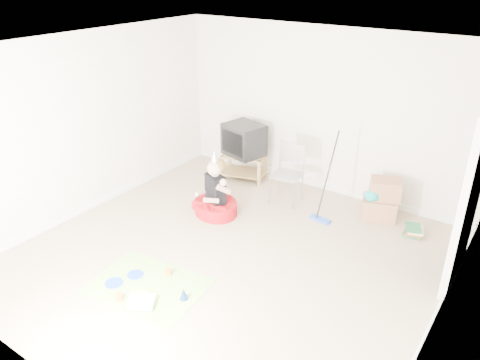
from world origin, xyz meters
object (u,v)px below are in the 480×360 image
Objects in this scene: cardboard_boxes at (381,200)px; birthday_cake at (142,302)px; tv_stand at (244,164)px; crt_tv at (244,140)px; folding_chair at (287,175)px; seated_woman at (216,200)px.

birthday_cake is (-1.46, -3.38, -0.26)m from cardboard_boxes.
cardboard_boxes reaches higher than tv_stand.
crt_tv is at bearing 0.00° from tv_stand.
folding_chair is at bearing -18.19° from tv_stand.
folding_chair is (1.03, -0.34, 0.20)m from tv_stand.
tv_stand is at bearing -165.99° from crt_tv.
tv_stand is at bearing 105.84° from seated_woman.
cardboard_boxes is 1.71× the size of birthday_cake.
cardboard_boxes is (1.38, 0.35, -0.17)m from folding_chair.
birthday_cake is (0.95, -3.37, -0.68)m from crt_tv.
folding_chair is 1.55× the size of cardboard_boxes.
seated_woman is (-0.68, -0.92, -0.24)m from folding_chair.
seated_woman is at bearing -74.16° from tv_stand.
crt_tv is at bearing 105.77° from birthday_cake.
crt_tv is 2.45m from cardboard_boxes.
tv_stand is at bearing -179.65° from cardboard_boxes.
cardboard_boxes is at bearing 0.35° from tv_stand.
crt_tv reaches higher than cardboard_boxes.
tv_stand is 1.30m from seated_woman.
tv_stand is 0.45m from crt_tv.
birthday_cake is (-0.08, -3.03, -0.42)m from folding_chair.
seated_woman is (0.36, -1.25, -0.04)m from tv_stand.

